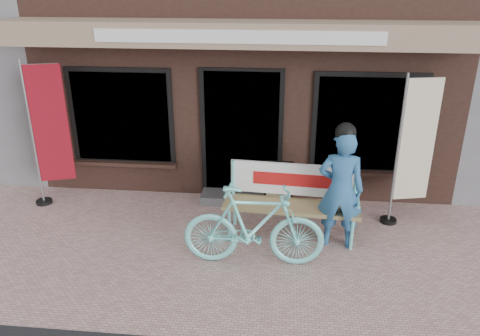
# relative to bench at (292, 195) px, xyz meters

# --- Properties ---
(ground) EXTENTS (70.00, 70.00, 0.00)m
(ground) POSITION_rel_bench_xyz_m (-0.84, -0.82, -0.61)
(ground) COLOR #C99F99
(ground) RESTS_ON ground
(storefront) EXTENTS (7.00, 6.77, 6.00)m
(storefront) POSITION_rel_bench_xyz_m (-0.84, 4.15, 2.38)
(storefront) COLOR black
(storefront) RESTS_ON ground
(bench) EXTENTS (1.96, 0.63, 1.04)m
(bench) POSITION_rel_bench_xyz_m (0.00, 0.00, 0.00)
(bench) COLOR #75E5E1
(bench) RESTS_ON ground
(person) EXTENTS (0.66, 0.47, 1.79)m
(person) POSITION_rel_bench_xyz_m (0.64, -0.25, 0.27)
(person) COLOR #2D679D
(person) RESTS_ON ground
(bicycle) EXTENTS (1.83, 0.56, 1.10)m
(bicycle) POSITION_rel_bench_xyz_m (-0.49, -0.84, -0.07)
(bicycle) COLOR #75E5E1
(bicycle) RESTS_ON ground
(nobori_red) EXTENTS (0.70, 0.36, 2.38)m
(nobori_red) POSITION_rel_bench_xyz_m (-3.87, 0.63, 0.61)
(nobori_red) COLOR gray
(nobori_red) RESTS_ON ground
(nobori_cream) EXTENTS (0.68, 0.30, 2.30)m
(nobori_cream) POSITION_rel_bench_xyz_m (1.73, 0.53, 0.58)
(nobori_cream) COLOR gray
(nobori_cream) RESTS_ON ground
(menu_stand) EXTENTS (0.45, 0.10, 0.90)m
(menu_stand) POSITION_rel_bench_xyz_m (-0.20, 0.56, -0.15)
(menu_stand) COLOR black
(menu_stand) RESTS_ON ground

